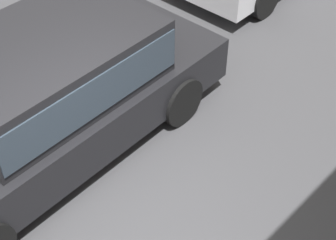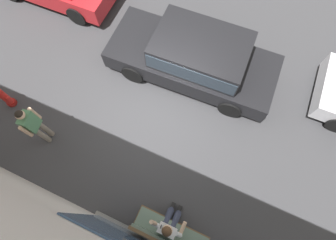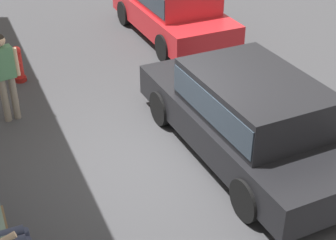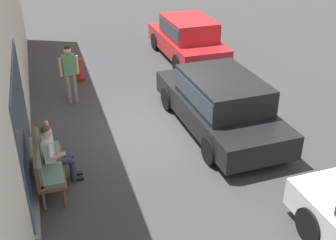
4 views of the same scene
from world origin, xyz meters
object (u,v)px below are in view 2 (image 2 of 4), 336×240
object	(u,v)px
bench	(169,237)
person_on_phone	(169,225)
fire_hydrant	(5,97)
pedestrian_standing	(33,124)
parked_car_mid	(196,56)

from	to	relation	value
bench	person_on_phone	world-z (taller)	person_on_phone
bench	fire_hydrant	world-z (taller)	bench
bench	pedestrian_standing	xyz separation A→B (m)	(3.94, -0.93, 0.42)
person_on_phone	parked_car_mid	xyz separation A→B (m)	(1.08, -4.18, 0.09)
parked_car_mid	pedestrian_standing	bearing A→B (deg)	51.56
parked_car_mid	pedestrian_standing	world-z (taller)	pedestrian_standing
person_on_phone	fire_hydrant	size ratio (longest dim) A/B	1.69
parked_car_mid	pedestrian_standing	xyz separation A→B (m)	(2.76, 3.47, 0.21)
person_on_phone	parked_car_mid	world-z (taller)	parked_car_mid
bench	parked_car_mid	world-z (taller)	parked_car_mid
fire_hydrant	parked_car_mid	bearing A→B (deg)	-144.66
person_on_phone	pedestrian_standing	xyz separation A→B (m)	(3.84, -0.70, 0.29)
bench	person_on_phone	bearing A→B (deg)	-66.50
bench	person_on_phone	distance (m)	0.28
parked_car_mid	bench	bearing A→B (deg)	105.01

